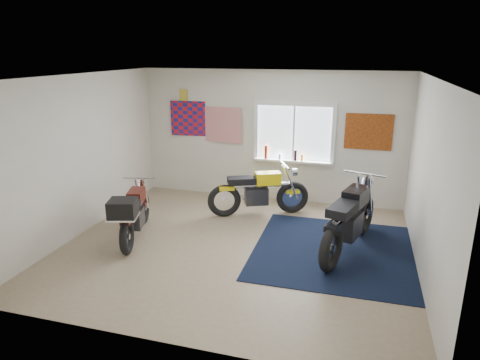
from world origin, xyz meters
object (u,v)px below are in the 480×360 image
(navy_rug, at_px, (334,251))
(black_chrome_bike, at_px, (350,221))
(maroon_tourer, at_px, (133,213))
(yellow_triumph, at_px, (258,193))

(navy_rug, height_order, black_chrome_bike, black_chrome_bike)
(black_chrome_bike, relative_size, maroon_tourer, 1.21)
(black_chrome_bike, bearing_deg, navy_rug, 134.00)
(yellow_triumph, bearing_deg, maroon_tourer, -159.43)
(navy_rug, distance_m, maroon_tourer, 3.33)
(navy_rug, xyz_separation_m, yellow_triumph, (-1.54, 1.23, 0.43))
(navy_rug, bearing_deg, maroon_tourer, -171.21)
(navy_rug, distance_m, black_chrome_bike, 0.55)
(navy_rug, bearing_deg, black_chrome_bike, 27.16)
(navy_rug, relative_size, black_chrome_bike, 1.18)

